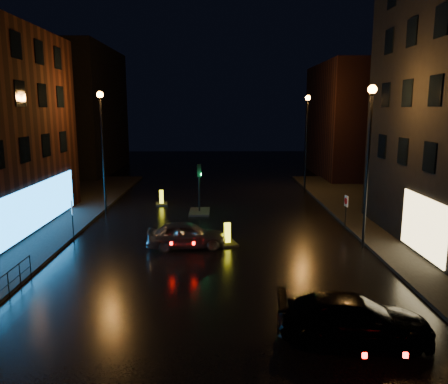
% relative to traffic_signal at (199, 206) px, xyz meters
% --- Properties ---
extents(ground, '(120.00, 120.00, 0.00)m').
position_rel_traffic_signal_xyz_m(ground, '(1.20, -14.00, -0.50)').
color(ground, black).
rests_on(ground, ground).
extents(building_far_left, '(8.00, 16.00, 14.00)m').
position_rel_traffic_signal_xyz_m(building_far_left, '(-14.80, 21.00, 6.50)').
color(building_far_left, black).
rests_on(building_far_left, ground).
extents(building_far_right, '(8.00, 14.00, 12.00)m').
position_rel_traffic_signal_xyz_m(building_far_right, '(16.20, 18.00, 5.50)').
color(building_far_right, black).
rests_on(building_far_right, ground).
extents(street_lamp_lfar, '(0.44, 0.44, 8.37)m').
position_rel_traffic_signal_xyz_m(street_lamp_lfar, '(-6.60, -0.00, 5.06)').
color(street_lamp_lfar, black).
rests_on(street_lamp_lfar, ground).
extents(street_lamp_rnear, '(0.44, 0.44, 8.37)m').
position_rel_traffic_signal_xyz_m(street_lamp_rnear, '(9.00, -8.00, 5.06)').
color(street_lamp_rnear, black).
rests_on(street_lamp_rnear, ground).
extents(street_lamp_rfar, '(0.44, 0.44, 8.37)m').
position_rel_traffic_signal_xyz_m(street_lamp_rfar, '(9.00, 8.00, 5.06)').
color(street_lamp_rfar, black).
rests_on(street_lamp_rfar, ground).
extents(traffic_signal, '(1.40, 2.40, 3.45)m').
position_rel_traffic_signal_xyz_m(traffic_signal, '(0.00, 0.00, 0.00)').
color(traffic_signal, black).
rests_on(traffic_signal, ground).
extents(silver_hatchback, '(4.26, 2.01, 1.41)m').
position_rel_traffic_signal_xyz_m(silver_hatchback, '(-0.33, -7.95, 0.20)').
color(silver_hatchback, '#999DA1').
rests_on(silver_hatchback, ground).
extents(dark_sedan, '(5.01, 2.47, 1.40)m').
position_rel_traffic_signal_xyz_m(dark_sedan, '(5.64, -17.37, 0.20)').
color(dark_sedan, black).
rests_on(dark_sedan, ground).
extents(bollard_near, '(1.24, 1.55, 1.18)m').
position_rel_traffic_signal_xyz_m(bollard_near, '(1.83, -7.39, -0.24)').
color(bollard_near, black).
rests_on(bollard_near, ground).
extents(bollard_far, '(1.04, 1.40, 1.13)m').
position_rel_traffic_signal_xyz_m(bollard_far, '(-3.02, 2.62, -0.25)').
color(bollard_far, black).
rests_on(bollard_far, ground).
extents(road_sign_left, '(0.25, 0.52, 2.23)m').
position_rel_traffic_signal_xyz_m(road_sign_left, '(-6.70, -6.62, 1.17)').
color(road_sign_left, black).
rests_on(road_sign_left, ground).
extents(road_sign_right, '(0.11, 0.50, 2.07)m').
position_rel_traffic_signal_xyz_m(road_sign_right, '(9.08, -4.36, 1.05)').
color(road_sign_right, black).
rests_on(road_sign_right, ground).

